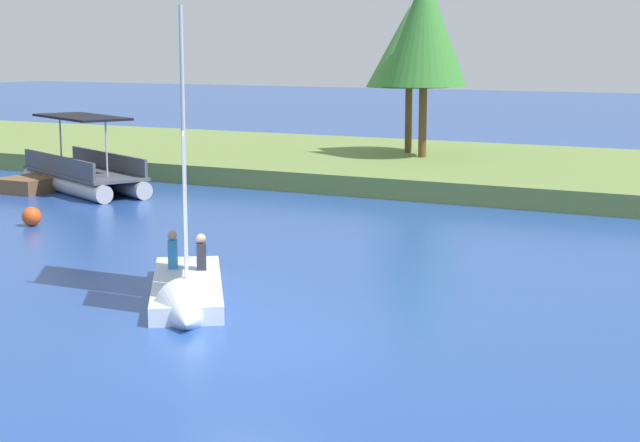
{
  "coord_description": "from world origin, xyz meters",
  "views": [
    {
      "loc": [
        8.74,
        -13.81,
        4.92
      ],
      "look_at": [
        -1.43,
        5.19,
        1.2
      ],
      "focal_mm": 56.45,
      "sensor_mm": 36.0,
      "label": 1
    }
  ],
  "objects_px": {
    "shoreline_tree_left": "(410,47)",
    "shoreline_tree_midleft": "(424,29)",
    "wooden_dock": "(66,178)",
    "sailboat": "(187,285)",
    "channel_buoy": "(31,216)",
    "pontoon_boat": "(84,173)"
  },
  "relations": [
    {
      "from": "shoreline_tree_left",
      "to": "sailboat",
      "type": "distance_m",
      "value": 23.42
    },
    {
      "from": "shoreline_tree_midleft",
      "to": "pontoon_boat",
      "type": "bearing_deg",
      "value": -131.24
    },
    {
      "from": "shoreline_tree_midleft",
      "to": "shoreline_tree_left",
      "type": "bearing_deg",
      "value": 130.97
    },
    {
      "from": "wooden_dock",
      "to": "sailboat",
      "type": "relative_size",
      "value": 0.91
    },
    {
      "from": "pontoon_boat",
      "to": "channel_buoy",
      "type": "xyz_separation_m",
      "value": [
        3.34,
        -6.0,
        -0.36
      ]
    },
    {
      "from": "shoreline_tree_midleft",
      "to": "sailboat",
      "type": "relative_size",
      "value": 1.16
    },
    {
      "from": "shoreline_tree_midleft",
      "to": "channel_buoy",
      "type": "bearing_deg",
      "value": -108.36
    },
    {
      "from": "shoreline_tree_midleft",
      "to": "sailboat",
      "type": "xyz_separation_m",
      "value": [
        3.85,
        -21.08,
        -5.2
      ]
    },
    {
      "from": "shoreline_tree_left",
      "to": "shoreline_tree_midleft",
      "type": "distance_m",
      "value": 1.92
    },
    {
      "from": "shoreline_tree_left",
      "to": "channel_buoy",
      "type": "xyz_separation_m",
      "value": [
        -4.07,
        -17.14,
        -4.68
      ]
    },
    {
      "from": "shoreline_tree_midleft",
      "to": "sailboat",
      "type": "bearing_deg",
      "value": -79.65
    },
    {
      "from": "shoreline_tree_left",
      "to": "sailboat",
      "type": "relative_size",
      "value": 0.96
    },
    {
      "from": "wooden_dock",
      "to": "channel_buoy",
      "type": "xyz_separation_m",
      "value": [
        4.95,
        -6.87,
        0.02
      ]
    },
    {
      "from": "wooden_dock",
      "to": "shoreline_tree_midleft",
      "type": "bearing_deg",
      "value": 41.18
    },
    {
      "from": "sailboat",
      "to": "pontoon_boat",
      "type": "xyz_separation_m",
      "value": [
        -12.43,
        11.29,
        0.19
      ]
    },
    {
      "from": "sailboat",
      "to": "pontoon_boat",
      "type": "height_order",
      "value": "sailboat"
    },
    {
      "from": "shoreline_tree_left",
      "to": "shoreline_tree_midleft",
      "type": "height_order",
      "value": "shoreline_tree_midleft"
    },
    {
      "from": "shoreline_tree_left",
      "to": "channel_buoy",
      "type": "distance_m",
      "value": 18.23
    },
    {
      "from": "pontoon_boat",
      "to": "wooden_dock",
      "type": "bearing_deg",
      "value": 176.2
    },
    {
      "from": "wooden_dock",
      "to": "channel_buoy",
      "type": "distance_m",
      "value": 8.47
    },
    {
      "from": "wooden_dock",
      "to": "sailboat",
      "type": "distance_m",
      "value": 18.57
    },
    {
      "from": "shoreline_tree_left",
      "to": "channel_buoy",
      "type": "bearing_deg",
      "value": -103.34
    }
  ]
}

